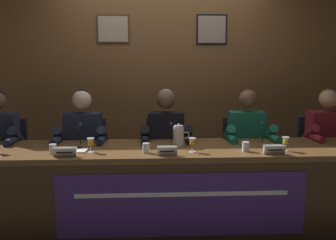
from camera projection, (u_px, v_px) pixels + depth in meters
The scene contains 26 objects.
ground_plane at pixel (168, 225), 3.44m from camera, with size 12.00×12.00×0.00m, color #70665B.
wall_back_panelled at pixel (163, 79), 4.54m from camera, with size 5.68×0.14×2.60m.
conference_table at pixel (169, 175), 3.24m from camera, with size 4.48×0.78×0.74m.
chair_far_left at pixel (6, 164), 3.85m from camera, with size 0.44×0.45×0.91m.
chair_left at pixel (86, 163), 3.89m from camera, with size 0.44×0.45×0.91m.
panelist_left at pixel (82, 142), 3.65m from camera, with size 0.51×0.48×1.24m.
nameplate_left at pixel (65, 152), 2.98m from camera, with size 0.19×0.06×0.08m.
juice_glass_left at pixel (91, 142), 3.12m from camera, with size 0.06×0.06×0.12m.
water_cup_left at pixel (53, 150), 3.07m from camera, with size 0.06×0.06×0.08m.
microphone_left at pixel (79, 140), 3.28m from camera, with size 0.06×0.17×0.22m.
chair_center at pixel (165, 162), 3.93m from camera, with size 0.44×0.45×0.91m.
panelist_center at pixel (166, 141), 3.69m from camera, with size 0.51×0.48×1.24m.
nameplate_center at pixel (167, 151), 3.02m from camera, with size 0.17×0.06×0.08m.
juice_glass_center at pixel (192, 142), 3.13m from camera, with size 0.06×0.06×0.12m.
water_cup_center at pixel (146, 149), 3.11m from camera, with size 0.06×0.06×0.08m.
microphone_center at pixel (172, 139), 3.32m from camera, with size 0.06×0.17×0.22m.
chair_right at pixel (243, 161), 3.97m from camera, with size 0.44×0.45×0.91m.
panelist_right at pixel (248, 140), 3.73m from camera, with size 0.51×0.48×1.24m.
nameplate_right at pixel (274, 150), 3.07m from camera, with size 0.18×0.06×0.08m.
juice_glass_right at pixel (286, 141), 3.17m from camera, with size 0.06×0.06×0.12m.
water_cup_right at pixel (246, 147), 3.16m from camera, with size 0.06×0.06×0.08m.
microphone_right at pixel (265, 138), 3.36m from camera, with size 0.06×0.17×0.22m.
chair_far_right at pixel (318, 160), 4.01m from camera, with size 0.44×0.45×0.91m.
panelist_far_right at pixel (329, 139), 3.77m from camera, with size 0.51×0.48×1.24m.
water_pitcher_central at pixel (179, 136), 3.36m from camera, with size 0.15×0.10×0.21m.
document_stack_left at pixel (75, 150), 3.18m from camera, with size 0.22×0.17×0.01m.
Camera 1 is at (-0.16, -3.24, 1.50)m, focal length 39.35 mm.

